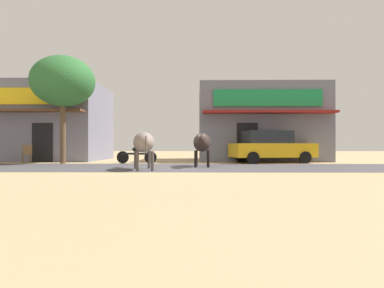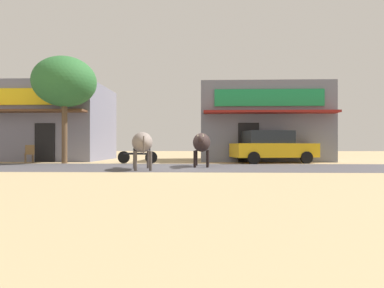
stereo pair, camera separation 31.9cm
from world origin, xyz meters
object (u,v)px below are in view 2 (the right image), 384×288
object	(u,v)px
parked_hatchback_car	(271,146)
cafe_chair_near_tree	(29,153)
cow_far_dark	(202,143)
parked_motorcycle	(138,154)
cow_near_brown	(142,143)
roadside_tree	(65,82)

from	to	relation	value
parked_hatchback_car	cafe_chair_near_tree	bearing A→B (deg)	-179.04
cafe_chair_near_tree	cow_far_dark	bearing A→B (deg)	-18.01
parked_motorcycle	cow_near_brown	distance (m)	4.41
roadside_tree	cafe_chair_near_tree	world-z (taller)	roadside_tree
parked_hatchback_car	cafe_chair_near_tree	size ratio (longest dim) A/B	4.82
cow_far_dark	cafe_chair_near_tree	size ratio (longest dim) A/B	2.89
roadside_tree	cow_near_brown	world-z (taller)	roadside_tree
parked_hatchback_car	cow_far_dark	size ratio (longest dim) A/B	1.67
parked_motorcycle	cow_near_brown	xyz separation A→B (m)	(0.99, -4.27, 0.53)
cafe_chair_near_tree	parked_motorcycle	bearing A→B (deg)	-4.90
roadside_tree	cow_near_brown	distance (m)	6.98
parked_motorcycle	cow_near_brown	size ratio (longest dim) A/B	0.77
roadside_tree	cow_far_dark	xyz separation A→B (m)	(6.87, -2.34, -3.05)
roadside_tree	parked_motorcycle	bearing A→B (deg)	1.32
parked_motorcycle	cow_far_dark	size ratio (longest dim) A/B	0.76
cow_near_brown	cow_far_dark	world-z (taller)	cow_far_dark
parked_hatchback_car	cow_near_brown	world-z (taller)	parked_hatchback_car
parked_hatchback_car	cafe_chair_near_tree	xyz separation A→B (m)	(-12.51, -0.21, -0.33)
parked_motorcycle	cow_near_brown	bearing A→B (deg)	-76.91
parked_hatchback_car	cow_near_brown	bearing A→B (deg)	-139.15
parked_hatchback_car	parked_motorcycle	distance (m)	6.79
roadside_tree	cafe_chair_near_tree	size ratio (longest dim) A/B	5.80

